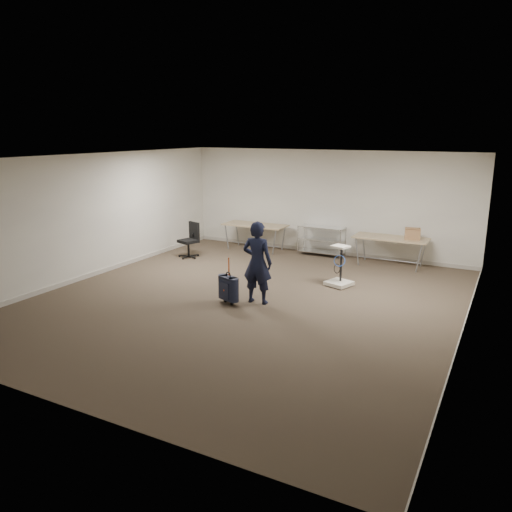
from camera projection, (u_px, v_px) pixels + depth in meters
The scene contains 10 objects.
ground at pixel (247, 300), 9.94m from camera, with size 9.00×9.00×0.00m, color #403327.
room_shell at pixel (277, 280), 11.12m from camera, with size 8.00×9.00×9.00m.
folding_table_left at pixel (255, 226), 14.03m from camera, with size 1.80×0.75×0.73m.
folding_table_right at pixel (391, 239), 12.32m from camera, with size 1.80×0.75×0.73m.
wire_shelf at pixel (322, 239), 13.44m from camera, with size 1.22×0.47×0.80m.
person at pixel (257, 263), 9.62m from camera, with size 0.59×0.39×1.63m, color black.
suitcase at pixel (228, 288), 9.67m from camera, with size 0.39×0.31×0.93m.
office_chair at pixel (190, 247), 13.27m from camera, with size 0.57×0.57×0.93m.
equipment_cart at pixel (339, 275), 10.82m from camera, with size 0.62×0.62×0.90m.
cardboard_box at pixel (413, 234), 12.05m from camera, with size 0.36×0.27×0.27m, color olive.
Camera 1 is at (4.53, -8.27, 3.29)m, focal length 35.00 mm.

